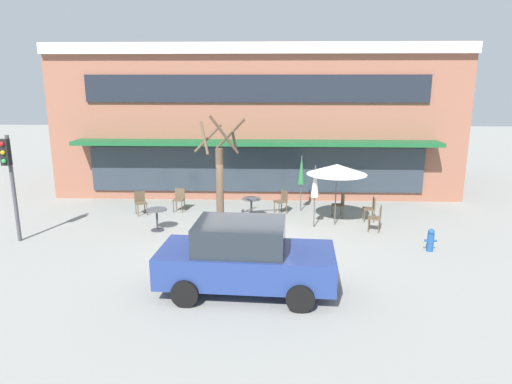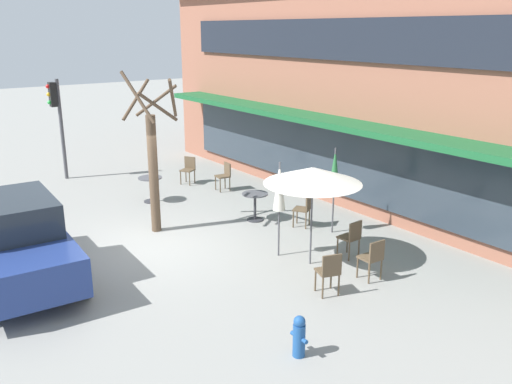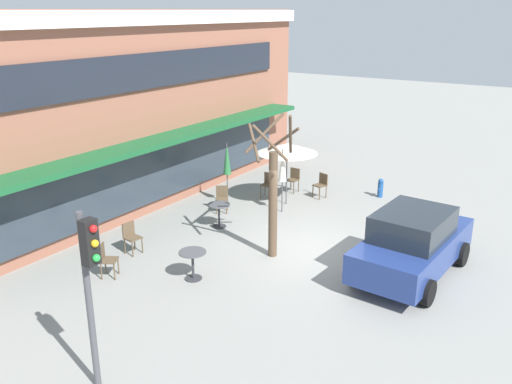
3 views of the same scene
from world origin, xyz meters
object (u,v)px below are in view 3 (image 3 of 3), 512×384
cafe_chair_2 (268,183)px  cafe_chair_3 (321,184)px  parked_sedan (413,243)px  patio_umbrella_cream_folded (227,159)px  fire_hydrant (380,188)px  patio_umbrella_green_folded (283,166)px  cafe_chair_0 (222,197)px  patio_umbrella_corner_open (287,148)px  cafe_table_near_wall (219,212)px  cafe_chair_1 (131,235)px  street_tree (273,192)px  cafe_table_streetside (193,260)px  traffic_light_pole (90,274)px  cafe_chair_4 (294,178)px  cafe_chair_5 (106,258)px

cafe_chair_2 → cafe_chair_3: same height
parked_sedan → patio_umbrella_cream_folded: bearing=76.1°
patio_umbrella_cream_folded → fire_hydrant: patio_umbrella_cream_folded is taller
patio_umbrella_green_folded → cafe_chair_0: size_ratio=2.47×
cafe_chair_0 → patio_umbrella_green_folded: bearing=-57.7°
patio_umbrella_green_folded → patio_umbrella_corner_open: size_ratio=1.00×
cafe_table_near_wall → cafe_chair_1: 3.02m
patio_umbrella_cream_folded → fire_hydrant: (3.65, -4.24, -1.27)m
cafe_chair_2 → cafe_chair_3: bearing=-58.4°
street_tree → fire_hydrant: size_ratio=5.75×
patio_umbrella_cream_folded → cafe_chair_1: 4.91m
cafe_table_streetside → cafe_chair_0: size_ratio=0.85×
cafe_table_near_wall → cafe_table_streetside: size_ratio=1.00×
street_tree → cafe_table_near_wall: bearing=71.0°
cafe_chair_1 → parked_sedan: size_ratio=0.21×
patio_umbrella_cream_folded → parked_sedan: patio_umbrella_cream_folded is taller
patio_umbrella_corner_open → cafe_chair_0: size_ratio=2.47×
cafe_chair_0 → parked_sedan: size_ratio=0.21×
cafe_chair_2 → parked_sedan: 7.11m
cafe_chair_3 → street_tree: street_tree is taller
cafe_table_streetside → fire_hydrant: 8.86m
traffic_light_pole → fire_hydrant: (12.88, -0.34, -1.94)m
patio_umbrella_cream_folded → traffic_light_pole: traffic_light_pole is taller
cafe_table_near_wall → patio_umbrella_cream_folded: bearing=29.0°
cafe_table_near_wall → cafe_chair_1: (-2.89, 0.90, 0.01)m
cafe_chair_0 → cafe_chair_4: bearing=-16.6°
cafe_chair_1 → patio_umbrella_corner_open: bearing=-15.1°
patio_umbrella_green_folded → patio_umbrella_corner_open: (0.77, 0.28, 0.39)m
cafe_table_near_wall → street_tree: size_ratio=0.19×
cafe_table_near_wall → parked_sedan: parked_sedan is taller
cafe_table_streetside → traffic_light_pole: 4.72m
cafe_chair_0 → cafe_chair_1: same height
cafe_chair_0 → cafe_chair_4: 3.36m
cafe_chair_2 → cafe_chair_5: 7.60m
patio_umbrella_green_folded → street_tree: street_tree is taller
patio_umbrella_cream_folded → patio_umbrella_corner_open: (1.11, -1.74, 0.39)m
patio_umbrella_cream_folded → cafe_chair_4: (2.47, -1.26, -1.10)m
cafe_table_near_wall → cafe_chair_2: (3.31, 0.26, 0.01)m
cafe_table_near_wall → fire_hydrant: size_ratio=1.08×
patio_umbrella_corner_open → cafe_chair_5: patio_umbrella_corner_open is taller
parked_sedan → cafe_table_near_wall: bearing=91.2°
cafe_table_streetside → patio_umbrella_green_folded: 5.55m
patio_umbrella_corner_open → fire_hydrant: bearing=-44.6°
cafe_chair_2 → parked_sedan: parked_sedan is taller
patio_umbrella_cream_folded → cafe_chair_4: 2.99m
cafe_table_near_wall → patio_umbrella_corner_open: 3.44m
cafe_chair_0 → traffic_light_pole: bearing=-157.0°
cafe_chair_0 → street_tree: 4.05m
cafe_chair_3 → traffic_light_pole: traffic_light_pole is taller
cafe_table_near_wall → cafe_chair_0: size_ratio=0.85×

